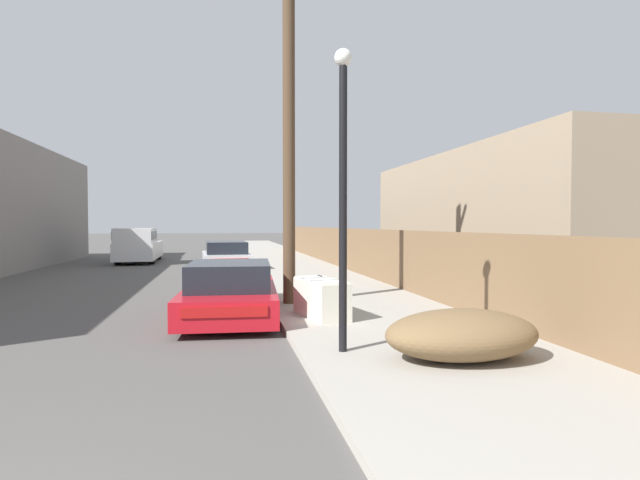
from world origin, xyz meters
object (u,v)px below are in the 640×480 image
object	(u,v)px
parked_sports_car_red	(231,292)
street_lamp	(343,176)
utility_pole	(289,123)
pickup_truck	(138,245)
discarded_fridge	(321,298)
car_parked_mid	(226,257)
brush_pile	(462,334)

from	to	relation	value
parked_sports_car_red	street_lamp	xyz separation A→B (m)	(1.57, -3.67, 2.16)
utility_pole	pickup_truck	bearing A→B (deg)	110.64
discarded_fridge	parked_sports_car_red	world-z (taller)	parked_sports_car_red
parked_sports_car_red	car_parked_mid	xyz separation A→B (m)	(0.01, 10.74, 0.05)
pickup_truck	brush_pile	bearing A→B (deg)	108.42
discarded_fridge	parked_sports_car_red	bearing A→B (deg)	141.48
parked_sports_car_red	utility_pole	bearing A→B (deg)	38.37
parked_sports_car_red	pickup_truck	world-z (taller)	pickup_truck
pickup_truck	parked_sports_car_red	bearing A→B (deg)	103.69
parked_sports_car_red	car_parked_mid	bearing A→B (deg)	93.74
brush_pile	discarded_fridge	bearing A→B (deg)	110.21
car_parked_mid	brush_pile	xyz separation A→B (m)	(3.08, -15.18, -0.13)
discarded_fridge	pickup_truck	xyz separation A→B (m)	(-6.22, 17.36, 0.39)
pickup_truck	utility_pole	size ratio (longest dim) A/B	0.69
discarded_fridge	pickup_truck	bearing A→B (deg)	98.47
pickup_truck	street_lamp	bearing A→B (deg)	105.23
pickup_truck	utility_pole	world-z (taller)	utility_pole
discarded_fridge	street_lamp	xyz separation A→B (m)	(-0.22, -2.75, 2.21)
brush_pile	utility_pole	bearing A→B (deg)	107.38
discarded_fridge	brush_pile	distance (m)	3.74
car_parked_mid	pickup_truck	world-z (taller)	pickup_truck
parked_sports_car_red	brush_pile	bearing A→B (deg)	-51.37
street_lamp	brush_pile	distance (m)	2.81
discarded_fridge	car_parked_mid	xyz separation A→B (m)	(-1.79, 11.67, 0.10)
discarded_fridge	street_lamp	size ratio (longest dim) A/B	0.38
street_lamp	car_parked_mid	bearing A→B (deg)	96.18
car_parked_mid	brush_pile	size ratio (longest dim) A/B	1.97
pickup_truck	utility_pole	distance (m)	16.89
utility_pole	brush_pile	world-z (taller)	utility_pole
utility_pole	parked_sports_car_red	bearing A→B (deg)	-145.42
parked_sports_car_red	brush_pile	xyz separation A→B (m)	(3.09, -4.44, -0.08)
parked_sports_car_red	car_parked_mid	size ratio (longest dim) A/B	1.08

